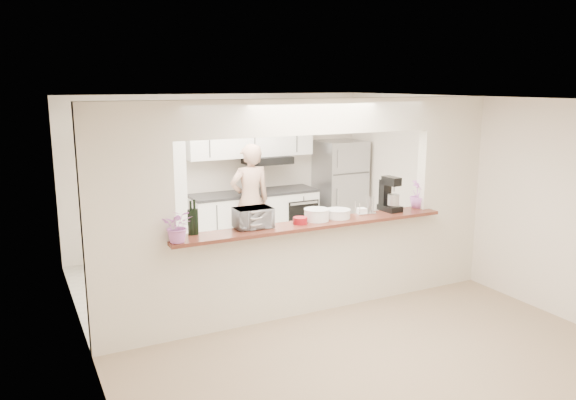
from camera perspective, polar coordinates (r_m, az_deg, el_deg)
floor at (r=6.85m, az=2.21°, el=-11.11°), size 6.00×6.00×0.00m
tile_overlay at (r=8.15m, az=-3.09°, el=-7.28°), size 5.00×2.90×0.01m
partition at (r=6.42m, az=2.32°, el=1.17°), size 5.00×0.15×2.50m
bar_counter at (r=6.64m, az=2.27°, el=-6.54°), size 3.40×0.38×1.09m
kitchen_cabinets at (r=8.89m, az=-7.29°, el=0.74°), size 3.15×0.62×2.25m
refrigerator at (r=9.81m, az=5.29°, el=1.07°), size 0.75×0.70×1.70m
flower_left at (r=5.74m, az=-11.09°, el=-2.60°), size 0.38×0.36×0.34m
wine_bottle_a at (r=6.00m, az=-9.82°, el=-2.17°), size 0.07×0.07×0.37m
wine_bottle_b at (r=6.02m, az=-9.45°, el=-2.09°), size 0.08×0.08×0.38m
toaster_oven at (r=6.22m, az=-3.58°, el=-1.81°), size 0.41×0.28×0.23m
serving_bowls at (r=6.23m, az=-3.58°, el=-1.87°), size 0.36×0.36×0.21m
plate_stack_a at (r=6.56m, az=2.93°, el=-1.49°), size 0.30×0.30×0.14m
plate_stack_b at (r=6.71m, az=5.10°, el=-1.38°), size 0.30×0.30×0.10m
red_bowl at (r=6.40m, az=1.25°, el=-2.10°), size 0.16×0.16×0.08m
tan_bowl at (r=6.76m, az=4.93°, el=-1.43°), size 0.14×0.14×0.07m
utensil_caddy at (r=6.94m, az=7.89°, el=-0.64°), size 0.26×0.17×0.23m
stand_mixer at (r=7.14m, az=10.28°, el=0.46°), size 0.20×0.31×0.44m
flower_right at (r=7.40m, az=13.03°, el=0.58°), size 0.25×0.25×0.35m
person at (r=8.66m, az=-3.86°, el=-0.12°), size 0.65×0.44×1.76m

